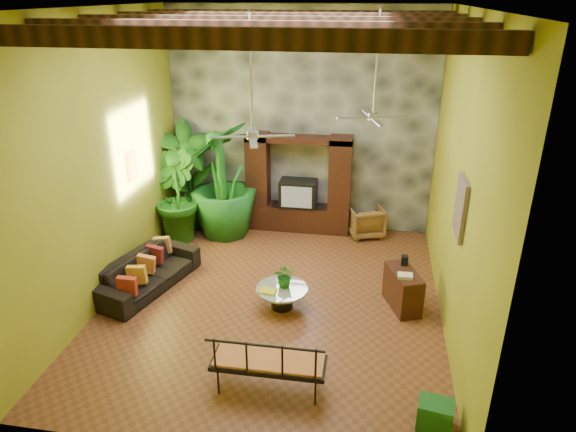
% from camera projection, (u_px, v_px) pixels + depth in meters
% --- Properties ---
extents(ground, '(7.00, 7.00, 0.00)m').
position_uv_depth(ground, '(273.00, 300.00, 9.45)').
color(ground, brown).
rests_on(ground, ground).
extents(ceiling, '(6.00, 7.00, 0.02)m').
position_uv_depth(ceiling, '(269.00, 8.00, 7.44)').
color(ceiling, silver).
rests_on(ceiling, back_wall).
extents(back_wall, '(6.00, 0.02, 5.00)m').
position_uv_depth(back_wall, '(301.00, 122.00, 11.61)').
color(back_wall, olive).
rests_on(back_wall, ground).
extents(left_wall, '(0.02, 7.00, 5.00)m').
position_uv_depth(left_wall, '(102.00, 162.00, 8.90)').
color(left_wall, olive).
rests_on(left_wall, ground).
extents(right_wall, '(0.02, 7.00, 5.00)m').
position_uv_depth(right_wall, '(460.00, 181.00, 7.99)').
color(right_wall, olive).
rests_on(right_wall, ground).
extents(stone_accent_wall, '(5.98, 0.10, 4.98)m').
position_uv_depth(stone_accent_wall, '(301.00, 123.00, 11.55)').
color(stone_accent_wall, '#3B3E43').
rests_on(stone_accent_wall, ground).
extents(ceiling_beams, '(5.95, 5.36, 0.22)m').
position_uv_depth(ceiling_beams, '(269.00, 24.00, 7.53)').
color(ceiling_beams, '#3C1E13').
rests_on(ceiling_beams, ceiling).
extents(entertainment_center, '(2.40, 0.55, 2.30)m').
position_uv_depth(entertainment_center, '(298.00, 191.00, 11.90)').
color(entertainment_center, black).
rests_on(entertainment_center, ground).
extents(ceiling_fan_front, '(1.28, 1.28, 1.86)m').
position_uv_depth(ceiling_fan_front, '(252.00, 122.00, 7.76)').
color(ceiling_fan_front, '#A4A5A9').
rests_on(ceiling_fan_front, ceiling).
extents(ceiling_fan_back, '(1.28, 1.28, 1.86)m').
position_uv_depth(ceiling_fan_back, '(374.00, 105.00, 8.93)').
color(ceiling_fan_back, '#A4A5A9').
rests_on(ceiling_fan_back, ceiling).
extents(wall_art_mask, '(0.06, 0.32, 0.55)m').
position_uv_depth(wall_art_mask, '(132.00, 166.00, 9.96)').
color(wall_art_mask, yellow).
rests_on(wall_art_mask, left_wall).
extents(wall_art_painting, '(0.06, 0.70, 0.90)m').
position_uv_depth(wall_art_painting, '(461.00, 208.00, 7.54)').
color(wall_art_painting, '#264F8C').
rests_on(wall_art_painting, right_wall).
extents(sofa, '(1.49, 2.40, 0.66)m').
position_uv_depth(sofa, '(147.00, 272.00, 9.74)').
color(sofa, black).
rests_on(sofa, ground).
extents(wicker_armchair, '(0.96, 0.98, 0.70)m').
position_uv_depth(wicker_armchair, '(366.00, 221.00, 11.83)').
color(wicker_armchair, olive).
rests_on(wicker_armchair, ground).
extents(tall_plant_a, '(1.63, 1.46, 2.57)m').
position_uv_depth(tall_plant_a, '(188.00, 177.00, 11.84)').
color(tall_plant_a, '#21671B').
rests_on(tall_plant_a, ground).
extents(tall_plant_b, '(1.45, 1.44, 2.06)m').
position_uv_depth(tall_plant_b, '(175.00, 196.00, 11.41)').
color(tall_plant_b, '#1F651A').
rests_on(tall_plant_b, ground).
extents(tall_plant_c, '(1.87, 1.87, 2.64)m').
position_uv_depth(tall_plant_c, '(223.00, 180.00, 11.53)').
color(tall_plant_c, '#1C6B23').
rests_on(tall_plant_c, ground).
extents(coffee_table, '(0.92, 0.92, 0.40)m').
position_uv_depth(coffee_table, '(282.00, 295.00, 9.14)').
color(coffee_table, black).
rests_on(coffee_table, ground).
extents(centerpiece_plant, '(0.43, 0.39, 0.43)m').
position_uv_depth(centerpiece_plant, '(285.00, 276.00, 9.05)').
color(centerpiece_plant, '#1C6C1C').
rests_on(centerpiece_plant, coffee_table).
extents(yellow_tray, '(0.32, 0.24, 0.03)m').
position_uv_depth(yellow_tray, '(268.00, 291.00, 8.96)').
color(yellow_tray, yellow).
rests_on(yellow_tray, coffee_table).
extents(iron_bench, '(1.61, 0.59, 0.57)m').
position_uv_depth(iron_bench, '(268.00, 362.00, 7.07)').
color(iron_bench, black).
rests_on(iron_bench, ground).
extents(side_console, '(0.69, 0.98, 0.72)m').
position_uv_depth(side_console, '(403.00, 289.00, 9.12)').
color(side_console, black).
rests_on(side_console, ground).
extents(green_bin, '(0.49, 0.40, 0.39)m').
position_uv_depth(green_bin, '(435.00, 415.00, 6.63)').
color(green_bin, '#1C692A').
rests_on(green_bin, ground).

